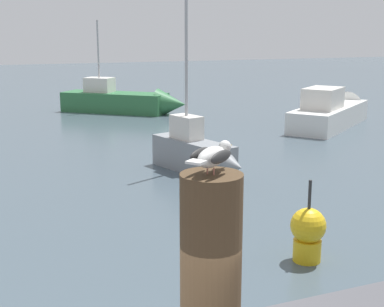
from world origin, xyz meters
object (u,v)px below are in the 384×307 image
boat_white (335,111)px  seagull (212,156)px  mooring_post (211,280)px  channel_buoy (308,232)px  boat_grey (197,153)px  boat_green (127,101)px

boat_white → seagull: bearing=-129.1°
mooring_post → channel_buoy: 6.00m
boat_grey → channel_buoy: size_ratio=3.52×
seagull → mooring_post: bearing=-144.1°
boat_grey → channel_buoy: boat_grey is taller
mooring_post → boat_green: 21.76m
seagull → boat_green: (5.43, 20.99, -2.45)m
seagull → boat_green: size_ratio=0.07×
mooring_post → boat_white: (12.09, 14.89, -1.80)m
mooring_post → boat_grey: 11.08m
boat_white → channel_buoy: bearing=-128.7°
mooring_post → boat_green: boat_green is taller
mooring_post → seagull: bearing=35.9°
boat_grey → boat_white: bearing=31.3°
mooring_post → channel_buoy: bearing=50.0°
boat_grey → channel_buoy: (-0.53, -5.72, -0.05)m
boat_green → boat_white: bearing=-42.5°
channel_buoy → mooring_post: bearing=-130.0°
mooring_post → boat_white: size_ratio=0.19×
seagull → boat_white: seagull is taller
boat_white → boat_green: 9.03m
boat_white → boat_grey: boat_grey is taller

